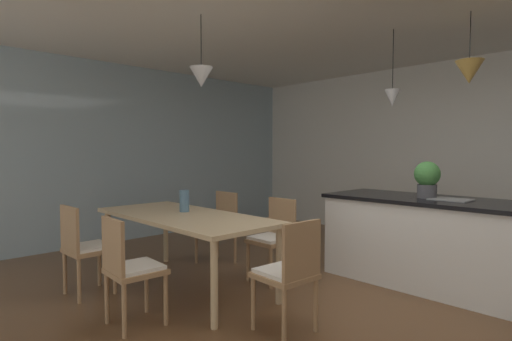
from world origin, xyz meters
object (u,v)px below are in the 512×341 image
object	(u,v)px
chair_far_left	(219,224)
potted_plant_on_island	(427,178)
chair_kitchen_end	(289,271)
kitchen_island	(425,240)
chair_far_right	(274,236)
vase_on_dining_table	(184,201)
dining_table	(184,221)
chair_near_left	(84,246)
chair_near_right	(130,267)

from	to	relation	value
chair_far_left	potted_plant_on_island	xyz separation A→B (m)	(2.12, 1.05, 0.63)
chair_kitchen_end	kitchen_island	world-z (taller)	kitchen_island
potted_plant_on_island	chair_far_right	bearing A→B (deg)	-138.44
vase_on_dining_table	chair_kitchen_end	bearing A→B (deg)	-3.93
kitchen_island	potted_plant_on_island	world-z (taller)	potted_plant_on_island
chair_far_left	dining_table	bearing A→B (deg)	-60.04
chair_far_right	chair_far_left	bearing A→B (deg)	-180.00
chair_near_left	chair_near_right	distance (m)	0.94
potted_plant_on_island	vase_on_dining_table	distance (m)	2.53
chair_near_right	chair_near_left	bearing A→B (deg)	-180.00
dining_table	chair_near_right	world-z (taller)	chair_near_right
potted_plant_on_island	chair_kitchen_end	bearing A→B (deg)	-97.15
chair_kitchen_end	chair_near_left	world-z (taller)	same
dining_table	vase_on_dining_table	xyz separation A→B (m)	(-0.15, 0.10, 0.18)
kitchen_island	dining_table	bearing A→B (deg)	-131.36
vase_on_dining_table	chair_far_right	bearing A→B (deg)	49.06
potted_plant_on_island	chair_far_left	bearing A→B (deg)	-153.77
dining_table	kitchen_island	bearing A→B (deg)	48.64
chair_near_left	chair_near_right	world-z (taller)	same
chair_far_left	chair_near_right	size ratio (longest dim) A/B	1.00
chair_kitchen_end	chair_near_left	xyz separation A→B (m)	(-1.89, -0.82, 0.00)
chair_far_right	kitchen_island	size ratio (longest dim) A/B	0.44
kitchen_island	vase_on_dining_table	size ratio (longest dim) A/B	8.76
dining_table	vase_on_dining_table	world-z (taller)	vase_on_dining_table
chair_near_right	potted_plant_on_island	xyz separation A→B (m)	(1.18, 2.68, 0.63)
chair_far_right	chair_kitchen_end	distance (m)	1.25
chair_near_left	potted_plant_on_island	xyz separation A→B (m)	(2.12, 2.68, 0.63)
dining_table	chair_near_left	bearing A→B (deg)	-119.82
vase_on_dining_table	potted_plant_on_island	bearing A→B (deg)	44.37
chair_kitchen_end	vase_on_dining_table	xyz separation A→B (m)	(-1.57, 0.11, 0.39)
chair_near_left	vase_on_dining_table	bearing A→B (deg)	70.85
chair_near_left	kitchen_island	xyz separation A→B (m)	(2.11, 2.68, -0.01)
chair_near_left	chair_far_left	bearing A→B (deg)	90.10
chair_far_right	chair_kitchen_end	size ratio (longest dim) A/B	1.00
chair_kitchen_end	chair_far_right	bearing A→B (deg)	139.01
chair_kitchen_end	chair_far_left	bearing A→B (deg)	156.49
chair_far_left	vase_on_dining_table	bearing A→B (deg)	-65.62
chair_far_right	vase_on_dining_table	bearing A→B (deg)	-130.94
chair_kitchen_end	chair_near_left	bearing A→B (deg)	-156.60
chair_far_right	chair_far_left	world-z (taller)	same
dining_table	chair_far_left	bearing A→B (deg)	119.96
chair_far_right	potted_plant_on_island	xyz separation A→B (m)	(1.18, 1.05, 0.63)
chair_near_left	chair_far_left	xyz separation A→B (m)	(-0.00, 1.64, 0.00)
chair_far_right	chair_near_right	world-z (taller)	same
chair_kitchen_end	vase_on_dining_table	distance (m)	1.62
chair_kitchen_end	potted_plant_on_island	bearing A→B (deg)	82.85
dining_table	kitchen_island	world-z (taller)	kitchen_island
dining_table	chair_near_left	distance (m)	0.97
dining_table	chair_far_right	world-z (taller)	chair_far_right
chair_kitchen_end	chair_far_left	distance (m)	2.06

